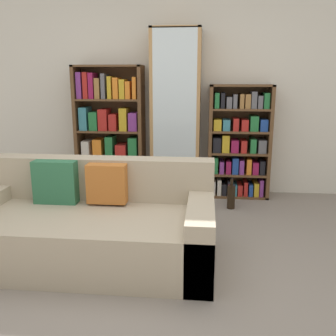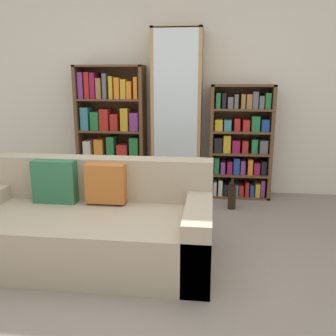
% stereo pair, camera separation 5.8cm
% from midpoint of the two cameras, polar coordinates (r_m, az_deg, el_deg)
% --- Properties ---
extents(ground_plane, '(16.00, 16.00, 0.00)m').
position_cam_midpoint_polar(ground_plane, '(2.74, -4.04, -17.76)').
color(ground_plane, gray).
extents(wall_back, '(6.04, 0.06, 2.70)m').
position_cam_midpoint_polar(wall_back, '(4.73, 1.25, 12.71)').
color(wall_back, silver).
rests_on(wall_back, ground).
extents(couch, '(1.95, 0.95, 0.76)m').
position_cam_midpoint_polar(couch, '(3.10, -11.35, -8.61)').
color(couch, tan).
rests_on(couch, ground).
extents(bookshelf_left, '(0.83, 0.32, 1.57)m').
position_cam_midpoint_polar(bookshelf_left, '(4.71, -8.26, 5.41)').
color(bookshelf_left, brown).
rests_on(bookshelf_left, ground).
extents(display_cabinet, '(0.58, 0.36, 1.98)m').
position_cam_midpoint_polar(display_cabinet, '(4.53, 1.76, 8.10)').
color(display_cabinet, '#AD7F4C').
rests_on(display_cabinet, ground).
extents(bookshelf_right, '(0.73, 0.32, 1.35)m').
position_cam_midpoint_polar(bookshelf_right, '(4.59, 11.33, 3.65)').
color(bookshelf_right, brown).
rests_on(bookshelf_right, ground).
extents(wine_bottle, '(0.09, 0.09, 0.35)m').
position_cam_midpoint_polar(wine_bottle, '(4.22, 10.11, -4.30)').
color(wine_bottle, black).
rests_on(wine_bottle, ground).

